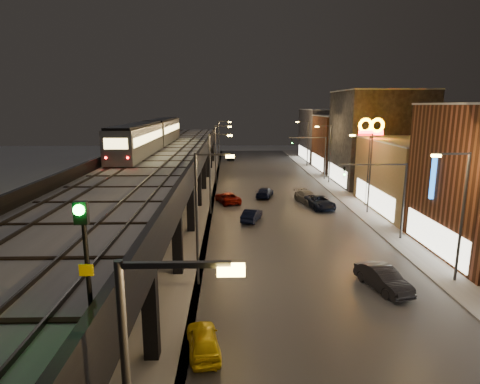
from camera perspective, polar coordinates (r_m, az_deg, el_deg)
name	(u,v)px	position (r m, az deg, el deg)	size (l,w,h in m)	color
road_surface	(279,205)	(49.24, 5.59, -1.86)	(17.00, 120.00, 0.06)	#46474D
sidewalk_right	(360,204)	(51.42, 16.72, -1.68)	(4.00, 120.00, 0.14)	#9FA1A8
under_viaduct_pavement	(168,206)	(49.44, -10.15, -1.94)	(11.00, 120.00, 0.06)	#9FA1A8
elevated_viaduct	(162,164)	(45.31, -11.00, 3.95)	(9.00, 100.00, 6.30)	black
viaduct_trackbed	(162,157)	(45.33, -11.02, 4.93)	(8.40, 100.00, 0.32)	#B2B7C1
viaduct_parapet_streetside	(201,152)	(44.79, -5.51, 5.61)	(0.30, 100.00, 1.10)	black
viaduct_parapet_far	(122,153)	(46.22, -16.38, 5.38)	(0.30, 100.00, 1.10)	black
building_c	(427,176)	(50.39, 25.09, 2.06)	(12.20, 15.20, 8.16)	olive
building_d	(378,138)	(64.63, 19.07, 7.22)	(12.20, 13.20, 14.16)	#2D2D31
building_e	(350,143)	(78.02, 15.40, 6.72)	(12.20, 12.20, 10.16)	brown
building_f	(332,135)	(91.43, 12.90, 7.91)	(12.20, 16.20, 11.16)	#3B3A41
streetlight_left_1	(201,210)	(26.33, -5.60, -2.63)	(2.57, 0.28, 9.00)	#38383A
streetlight_right_1	(459,209)	(30.37, 28.72, -2.10)	(2.56, 0.28, 9.00)	#38383A
streetlight_left_2	(212,168)	(43.95, -3.96, 3.39)	(2.57, 0.28, 9.00)	#38383A
streetlight_right_2	(368,168)	(46.48, 17.72, 3.32)	(2.56, 0.28, 9.00)	#38383A
streetlight_left_3	(217,150)	(61.79, -3.26, 5.95)	(2.57, 0.28, 9.00)	#38383A
streetlight_right_3	(328,150)	(63.61, 12.46, 5.86)	(2.56, 0.28, 9.00)	#38383A
streetlight_left_4	(220,140)	(79.70, -2.87, 7.36)	(2.57, 0.28, 9.00)	#38383A
streetlight_right_4	(306,140)	(81.12, 9.44, 7.30)	(2.56, 0.28, 9.00)	#38383A
traffic_light_rig_a	(392,191)	(38.00, 20.74, 0.10)	(6.10, 0.34, 7.00)	#38383A
traffic_light_rig_b	(318,152)	(66.39, 11.07, 5.54)	(6.10, 0.34, 7.00)	#38383A
subway_train	(152,134)	(53.56, -12.34, 8.03)	(2.84, 34.25, 3.39)	gray
rail_signal	(84,237)	(10.56, -21.36, -5.95)	(0.36, 0.43, 3.09)	black
car_taxi	(203,341)	(21.04, -5.24, -20.38)	(1.50, 3.73, 1.27)	yellow
car_near_white	(252,215)	(42.13, 1.69, -3.36)	(1.38, 3.94, 1.30)	black
car_mid_silver	(228,198)	(49.98, -1.77, -0.85)	(2.20, 4.78, 1.33)	maroon
car_mid_dark	(265,193)	(53.08, 3.53, -0.11)	(1.82, 4.48, 1.30)	black
car_far_white	(230,157)	(89.46, -1.38, 4.94)	(1.50, 3.73, 1.27)	black
car_onc_silver	(383,279)	(28.58, 19.68, -11.62)	(1.59, 4.55, 1.50)	black
car_onc_dark	(320,203)	(48.19, 11.27, -1.48)	(2.45, 5.32, 1.48)	black
car_onc_white	(308,198)	(50.45, 9.61, -0.84)	(2.00, 4.91, 1.43)	gray
sign_mcdonalds	(371,134)	(49.70, 18.11, 7.80)	(3.13, 0.53, 10.54)	#38383A
sign_carwash	(440,186)	(36.21, 26.58, 0.80)	(1.54, 0.35, 7.97)	#38383A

